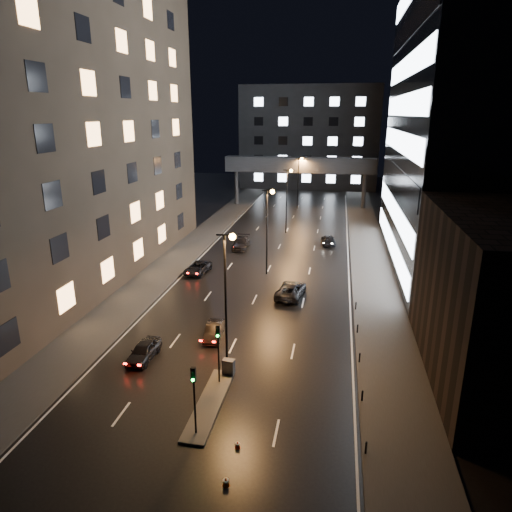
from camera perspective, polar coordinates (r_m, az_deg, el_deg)
The scene contains 25 objects.
ground at distance 65.94m, azimuth 2.96°, elevation 1.21°, with size 160.00×160.00×0.00m, color black.
sidewalk_left at distance 64.00m, azimuth -8.80°, elevation 0.59°, with size 5.00×110.00×0.15m, color #383533.
sidewalk_right at distance 60.84m, azimuth 14.09°, elevation -0.63°, with size 5.00×110.00×0.15m, color #383533.
building_left at distance 55.86m, azimuth -23.93°, elevation 17.68°, with size 15.00×48.00×40.00m, color #2D2319.
building_right_low at distance 36.24m, azimuth 29.12°, elevation -4.87°, with size 10.00×18.00×12.00m, color black.
building_right_glass at distance 61.41m, azimuth 28.10°, elevation 19.36°, with size 20.00×36.00×45.00m, color black.
building_far at distance 121.24m, azimuth 6.71°, elevation 14.52°, with size 34.00×14.00×25.00m, color #333335.
skybridge at distance 93.71m, azimuth 5.45°, elevation 11.19°, with size 30.00×3.00×10.00m.
median_island at distance 31.77m, azimuth -5.80°, elevation -17.86°, with size 1.60×8.00×0.15m, color #383533.
traffic_signal_near at distance 32.22m, azimuth -4.74°, elevation -10.97°, with size 0.28×0.34×4.40m.
traffic_signal_far at distance 27.71m, azimuth -7.76°, elevation -16.24°, with size 0.28×0.34×4.40m.
bollard_row at distance 34.46m, azimuth 12.96°, elevation -14.43°, with size 0.12×25.12×0.90m.
streetlight_near at distance 33.94m, azimuth -3.60°, elevation -3.11°, with size 1.45×0.50×10.15m.
streetlight_mid_a at distance 52.77m, azimuth 1.55°, elevation 4.40°, with size 1.45×0.50×10.15m.
streetlight_mid_b at distance 72.24m, azimuth 3.99°, elevation 7.91°, with size 1.45×0.50×10.15m.
streetlight_far at distance 91.94m, azimuth 5.41°, elevation 9.92°, with size 1.45×0.50×10.15m.
car_away_a at distance 37.30m, azimuth -13.85°, elevation -11.44°, with size 1.64×4.07×1.39m, color black.
car_away_b at distance 39.59m, azimuth -5.26°, elevation -9.28°, with size 1.34×3.86×1.27m, color black.
car_away_c at distance 55.07m, azimuth -7.30°, elevation -1.51°, with size 2.15×4.67×1.30m, color black.
car_away_d at distance 64.84m, azimuth -1.87°, elevation 1.64°, with size 2.11×5.20×1.51m, color black.
car_toward_a at distance 47.90m, azimuth 4.39°, elevation -4.22°, with size 2.50×5.43×1.51m, color black.
car_toward_b at distance 67.62m, azimuth 9.03°, elevation 2.01°, with size 1.87×4.59×1.33m, color black.
utility_cabinet at distance 34.33m, azimuth -3.44°, elevation -13.61°, with size 0.85×0.54×1.10m, color #4B4B4E.
cone_a at distance 28.31m, azimuth -2.30°, elevation -22.49°, with size 0.34×0.34×0.44m, color red.
cone_b at distance 26.25m, azimuth -3.78°, elevation -26.31°, with size 0.40×0.40×0.49m, color #EB5F0C.
Camera 1 is at (7.89, -22.84, 18.37)m, focal length 32.00 mm.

